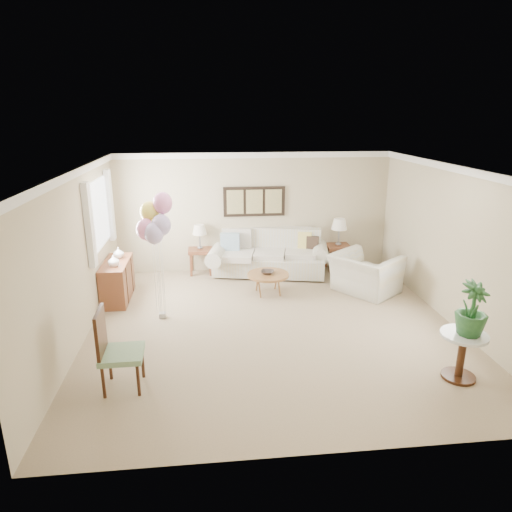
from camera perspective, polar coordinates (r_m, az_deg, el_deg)
The scene contains 18 objects.
ground_plane at distance 7.68m, azimuth 2.14°, elevation -8.79°, with size 6.00×6.00×0.00m, color tan.
room_shell at distance 7.18m, azimuth 1.31°, elevation 3.21°, with size 6.04×6.04×2.60m.
wall_art_triptych at distance 10.00m, azimuth -0.22°, elevation 6.82°, with size 1.35×0.06×0.65m.
sofa at distance 10.01m, azimuth 1.63°, elevation -0.07°, with size 2.80×1.44×0.96m.
end_table_left at distance 10.05m, azimuth -6.98°, elevation 0.42°, with size 0.52×0.47×0.56m.
end_table_right at distance 10.39m, azimuth 10.21°, elevation 0.87°, with size 0.52×0.48×0.57m.
lamp_left at distance 9.91m, azimuth -7.08°, elevation 3.20°, with size 0.31×0.31×0.54m.
lamp_right at distance 10.25m, azimuth 10.37°, elevation 3.84°, with size 0.34×0.34×0.60m.
coffee_table at distance 8.87m, azimuth 1.53°, elevation -2.42°, with size 0.81×0.81×0.41m.
decor_bowl at distance 8.85m, azimuth 1.44°, elevation -2.04°, with size 0.26×0.26×0.06m, color #322925.
armchair at distance 9.20m, azimuth 13.49°, elevation -2.15°, with size 1.18×1.03×0.76m, color beige.
side_table at distance 6.66m, azimuth 24.45°, elevation -10.06°, with size 0.60×0.60×0.65m.
potted_plant at distance 6.45m, azimuth 25.40°, elevation -5.99°, with size 0.40×0.40×0.72m, color #1D4823.
accent_chair at distance 6.11m, azimuth -17.23°, elevation -10.97°, with size 0.54×0.54×1.08m.
credenza at distance 9.01m, azimuth -16.95°, elevation -2.95°, with size 0.46×1.20×0.74m.
vase_white at distance 8.63m, azimuth -17.38°, elevation -0.56°, with size 0.20×0.20×0.21m, color white.
vase_sage at distance 9.09m, azimuth -16.82°, elevation 0.39°, with size 0.20×0.20×0.21m, color silver.
balloon_cluster at distance 7.59m, azimuth -12.52°, elevation 4.12°, with size 0.60×0.55×2.18m.
Camera 1 is at (-1.03, -6.81, 3.39)m, focal length 32.00 mm.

